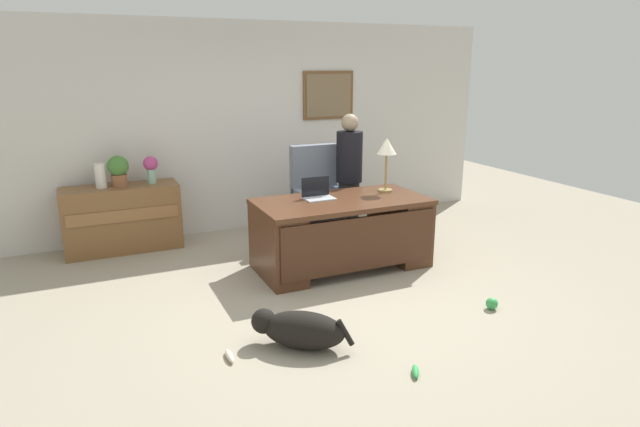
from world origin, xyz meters
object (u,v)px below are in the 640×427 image
Objects in this scene: potted_plant at (118,169)px; armchair at (319,201)px; credenza at (122,218)px; laptop at (318,193)px; desk_lamp at (387,150)px; dog_toy_bone at (415,371)px; dog_toy_ball at (492,304)px; person_standing at (349,177)px; dog_toy_plush at (230,356)px; vase_with_flowers at (151,167)px; desk at (343,231)px; dog_lying at (299,329)px; vase_empty at (100,176)px.

armchair is at bearing -16.37° from potted_plant.
laptop is at bearing -36.74° from credenza.
desk_lamp reaches higher than dog_toy_bone.
laptop is at bearing 120.16° from dog_toy_ball.
person_standing is at bearing -16.89° from potted_plant.
person_standing is 4.96× the size of laptop.
person_standing reaches higher than potted_plant.
dog_toy_plush is at bearing 146.71° from dog_toy_bone.
desk_lamp is at bearing -78.95° from person_standing.
vase_with_flowers is at bearing 137.10° from laptop.
potted_plant is 2.12× the size of dog_toy_bone.
dog_toy_ball is (0.15, -1.67, -1.19)m from desk_lamp.
potted_plant reaches higher than desk.
armchair is at bearing 62.40° from dog_lying.
person_standing is at bearing 101.05° from desk_lamp.
vase_empty is (-2.10, 1.43, 0.10)m from laptop.
vase_with_flowers is (0.37, 0.00, 0.59)m from credenza.
dog_toy_plush is at bearing -81.00° from potted_plant.
desk_lamp is 1.86× the size of vase_with_flowers.
dog_toy_plush is at bearing 174.48° from dog_lying.
vase_empty is at bearing 180.00° from vase_with_flowers.
vase_empty is at bearing 116.17° from dog_toy_bone.
dog_toy_plush is at bearing -127.77° from armchair.
person_standing reaches higher than dog_toy_plush.
desk_lamp is (0.48, -0.78, 0.72)m from armchair.
desk_lamp is 3.28m from vase_empty.
desk_lamp is at bearing -31.33° from vase_with_flowers.
desk_lamp is (2.75, -1.44, 0.85)m from credenza.
desk is at bearing 39.60° from dog_toy_plush.
dog_lying is at bearing 176.99° from dog_toy_ball.
credenza is at bearing 163.74° from armchair.
laptop is 1.61× the size of dog_toy_plush.
vase_with_flowers reaches higher than desk.
dog_toy_plush is (0.11, -2.97, -0.96)m from vase_with_flowers.
dog_lying is 6.58× the size of dog_toy_ball.
credenza is 3.03m from dog_toy_plush.
potted_plant is at bearing 143.08° from laptop.
credenza is at bearing 152.29° from desk_lamp.
credenza reaches higher than dog_toy_plush.
dog_toy_plush is at bearing -132.81° from laptop.
credenza is 0.56m from vase_empty.
dog_toy_bone is 1.39m from dog_toy_plush.
armchair is (0.14, 0.94, 0.11)m from desk.
desk_lamp is 2.06m from dog_toy_ball.
laptop is at bearing -36.92° from potted_plant.
dog_toy_ball is (0.27, -2.33, -0.76)m from person_standing.
dog_toy_plush is at bearing -77.30° from vase_empty.
dog_lying is (-1.09, -1.41, -0.26)m from desk.
desk is at bearing 116.92° from dog_toy_ball.
dog_lying is 2.19× the size of vase_with_flowers.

